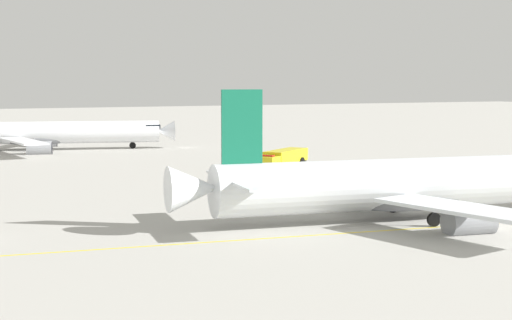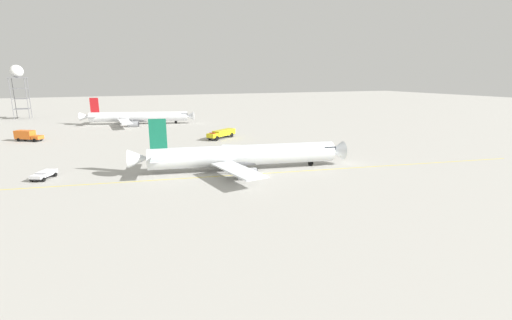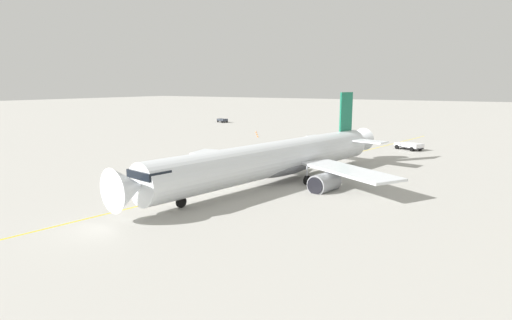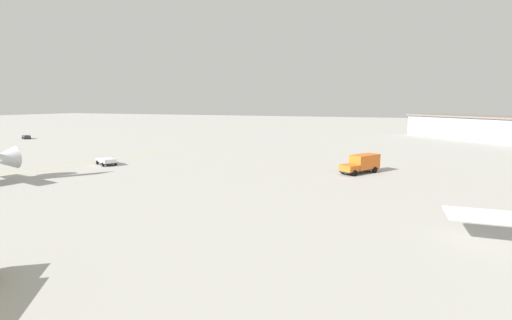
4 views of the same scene
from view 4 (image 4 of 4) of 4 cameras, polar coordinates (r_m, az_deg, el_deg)
The scene contains 7 objects.
baggage_truck_truck at distance 142.49m, azimuth -32.33°, elevation 3.10°, with size 4.46×3.33×1.22m.
catering_truck_truck at distance 64.13m, azimuth 16.26°, elevation -0.49°, with size 6.19×7.89×3.10m.
pushback_tug_truck at distance 75.32m, azimuth -22.39°, elevation -0.11°, with size 5.46×4.30×1.30m.
terminal_shed at distance 134.02m, azimuth 35.19°, elevation 3.92°, with size 59.82×61.09×7.66m.
safety_cone_near at distance 102.78m, azimuth -35.07°, elevation 0.88°, with size 0.36×0.36×0.55m.
safety_cone_mid at distance 107.08m, azimuth -34.08°, elevation 1.23°, with size 0.36×0.36×0.55m.
safety_cone_far at distance 111.32m, azimuth -33.18°, elevation 1.55°, with size 0.36×0.36×0.55m.
Camera 4 is at (66.14, -15.74, 11.75)m, focal length 25.53 mm.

